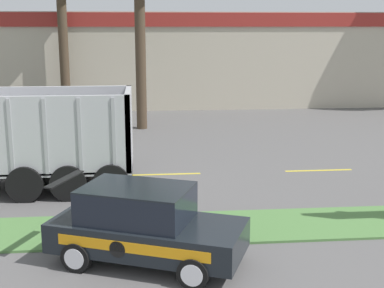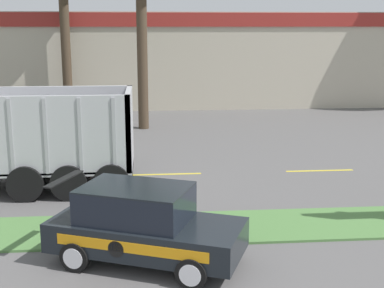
{
  "view_description": "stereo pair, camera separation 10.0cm",
  "coord_description": "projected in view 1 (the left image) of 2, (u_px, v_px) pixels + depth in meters",
  "views": [
    {
      "loc": [
        0.24,
        -6.24,
        5.01
      ],
      "look_at": [
        1.57,
        7.99,
        1.82
      ],
      "focal_mm": 50.0,
      "sensor_mm": 36.0,
      "label": 1
    },
    {
      "loc": [
        0.34,
        -6.25,
        5.01
      ],
      "look_at": [
        1.57,
        7.99,
        1.82
      ],
      "focal_mm": 50.0,
      "sensor_mm": 36.0,
      "label": 2
    }
  ],
  "objects": [
    {
      "name": "centre_line_4",
      "position": [
        166.0,
        174.0,
        18.34
      ],
      "size": [
        2.4,
        0.14,
        0.01
      ],
      "primitive_type": "cube",
      "color": "yellow",
      "rests_on": "ground_plane"
    },
    {
      "name": "centre_line_5",
      "position": [
        319.0,
        170.0,
        18.83
      ],
      "size": [
        2.4,
        0.14,
        0.01
      ],
      "primitive_type": "cube",
      "color": "yellow",
      "rests_on": "ground_plane"
    },
    {
      "name": "centre_line_3",
      "position": [
        4.0,
        178.0,
        17.85
      ],
      "size": [
        2.4,
        0.14,
        0.01
      ],
      "primitive_type": "cube",
      "color": "yellow",
      "rests_on": "ground_plane"
    },
    {
      "name": "grass_verge",
      "position": [
        136.0,
        230.0,
        13.3
      ],
      "size": [
        120.0,
        2.18,
        0.06
      ],
      "primitive_type": "cube",
      "color": "#517F42",
      "rests_on": "ground_plane"
    },
    {
      "name": "rally_car",
      "position": [
        144.0,
        225.0,
        11.38
      ],
      "size": [
        4.44,
        3.17,
        1.72
      ],
      "color": "black",
      "rests_on": "ground_plane"
    },
    {
      "name": "store_building_backdrop",
      "position": [
        193.0,
        56.0,
        37.36
      ],
      "size": [
        31.5,
        12.1,
        5.77
      ],
      "color": "#BCB29E",
      "rests_on": "ground_plane"
    }
  ]
}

